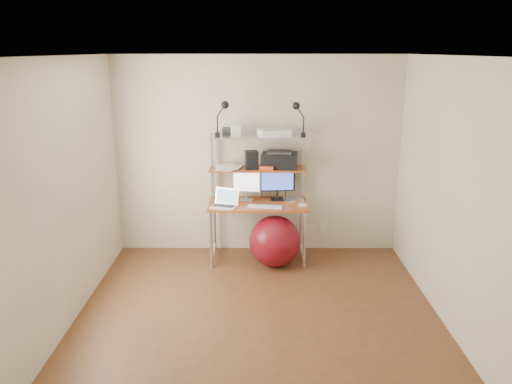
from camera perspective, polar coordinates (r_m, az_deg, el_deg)
room at (r=4.58m, az=0.23°, el=-0.52°), size 3.60×3.60×3.60m
computer_desk at (r=6.11m, az=0.21°, el=0.83°), size 1.20×0.60×1.57m
wall_outlet at (r=6.63m, az=7.58°, el=-4.01°), size 0.08×0.01×0.12m
monitor_silver at (r=6.18m, az=-1.10°, el=0.95°), size 0.36×0.14×0.40m
monitor_black at (r=6.20m, az=2.46°, el=1.09°), size 0.44×0.14×0.44m
laptop at (r=6.00m, az=-3.47°, el=-1.19°), size 0.36×0.32×0.26m
keyboard at (r=5.95m, az=1.03°, el=-1.68°), size 0.42×0.17×0.01m
mouse at (r=6.01m, az=5.36°, el=-1.49°), size 0.10×0.06×0.03m
mac_mini at (r=6.19m, az=4.28°, el=-0.89°), size 0.26×0.26×0.04m
phone at (r=6.00m, az=0.20°, el=-1.55°), size 0.10×0.14×0.01m
printer at (r=6.14m, az=2.70°, el=3.71°), size 0.46×0.34×0.21m
nas_cube at (r=6.07m, az=-0.52°, el=3.70°), size 0.17×0.17×0.22m
red_box at (r=6.04m, az=1.24°, el=2.80°), size 0.18×0.13×0.05m
scanner at (r=6.02m, az=2.09°, el=6.85°), size 0.41×0.32×0.10m
box_white at (r=6.02m, az=-2.34°, el=7.00°), size 0.13×0.12×0.13m
box_grey at (r=6.09m, az=-3.33°, el=6.95°), size 0.11×0.11×0.09m
clip_lamp_left at (r=5.92m, az=-3.75°, el=9.25°), size 0.17×0.09×0.43m
clip_lamp_right at (r=5.94m, az=4.78°, el=9.16°), size 0.16×0.09×0.41m
exercise_ball at (r=6.08m, az=2.17°, el=-5.64°), size 0.63×0.63×0.63m
paper_stack at (r=6.13m, az=-3.34°, el=2.88°), size 0.37×0.41×0.03m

